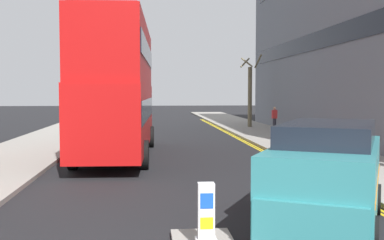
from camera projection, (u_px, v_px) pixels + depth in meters
name	position (u px, v px, depth m)	size (l,w,h in m)	color
sidewalk_right	(312.00, 150.00, 21.47)	(4.00, 80.00, 0.14)	gray
sidewalk_left	(20.00, 154.00, 20.27)	(4.00, 80.00, 0.14)	gray
kerb_line_outer	(280.00, 159.00, 19.29)	(0.10, 56.00, 0.01)	yellow
kerb_line_inner	(276.00, 159.00, 19.28)	(0.10, 56.00, 0.01)	yellow
keep_left_bollard	(206.00, 218.00, 7.96)	(0.36, 0.28, 1.11)	silver
double_decker_bus_away	(118.00, 85.00, 19.77)	(3.10, 10.89, 5.64)	#B20F0F
taxi_minivan	(327.00, 176.00, 9.41)	(3.89, 5.13, 2.12)	teal
pedestrian_far	(274.00, 118.00, 31.18)	(0.34, 0.22, 1.62)	#2D2D38
street_tree_mid	(250.00, 93.00, 35.06)	(1.53, 1.47, 5.39)	#6B6047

